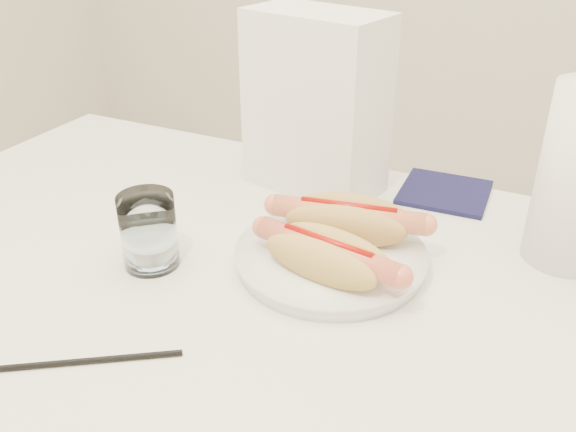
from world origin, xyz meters
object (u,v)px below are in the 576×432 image
at_px(hotdog_left, 348,220).
at_px(hotdog_right, 327,256).
at_px(napkin_box, 316,104).
at_px(table, 245,323).
at_px(plate, 330,259).
at_px(water_glass, 149,231).

relative_size(hotdog_left, hotdog_right, 1.04).
bearing_deg(hotdog_left, hotdog_right, -94.43).
distance_m(hotdog_left, napkin_box, 0.22).
xyz_separation_m(table, napkin_box, (-0.03, 0.29, 0.20)).
distance_m(plate, hotdog_left, 0.06).
xyz_separation_m(hotdog_left, hotdog_right, (0.01, -0.09, -0.00)).
relative_size(plate, hotdog_right, 1.22).
bearing_deg(water_glass, hotdog_right, 12.84).
distance_m(table, napkin_box, 0.35).
relative_size(plate, napkin_box, 0.86).
distance_m(table, plate, 0.13).
relative_size(table, hotdog_left, 6.02).
height_order(hotdog_left, water_glass, water_glass).
xyz_separation_m(hotdog_left, napkin_box, (-0.12, 0.16, 0.09)).
xyz_separation_m(table, plate, (0.08, 0.08, 0.07)).
relative_size(hotdog_right, napkin_box, 0.70).
height_order(table, hotdog_left, hotdog_left).
xyz_separation_m(table, hotdog_right, (0.09, 0.04, 0.10)).
bearing_deg(plate, water_glass, -155.35).
distance_m(hotdog_right, napkin_box, 0.29).
xyz_separation_m(water_glass, napkin_box, (0.09, 0.30, 0.09)).
height_order(plate, water_glass, water_glass).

